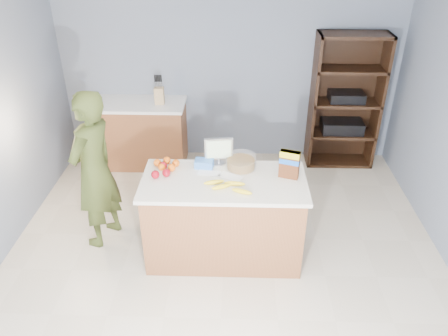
{
  "coord_description": "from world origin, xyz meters",
  "views": [
    {
      "loc": [
        0.11,
        -3.18,
        3.07
      ],
      "look_at": [
        0.0,
        0.35,
        1.0
      ],
      "focal_mm": 35.0,
      "sensor_mm": 36.0,
      "label": 1
    }
  ],
  "objects_px": {
    "shelving_unit": "(344,103)",
    "tv": "(219,150)",
    "counter_peninsula": "(224,221)",
    "cereal_box": "(289,162)",
    "person": "(94,171)"
  },
  "relations": [
    {
      "from": "person",
      "to": "shelving_unit",
      "type": "bearing_deg",
      "value": 142.55
    },
    {
      "from": "counter_peninsula",
      "to": "person",
      "type": "relative_size",
      "value": 0.93
    },
    {
      "from": "counter_peninsula",
      "to": "shelving_unit",
      "type": "relative_size",
      "value": 0.87
    },
    {
      "from": "counter_peninsula",
      "to": "person",
      "type": "distance_m",
      "value": 1.39
    },
    {
      "from": "shelving_unit",
      "to": "tv",
      "type": "height_order",
      "value": "shelving_unit"
    },
    {
      "from": "shelving_unit",
      "to": "tv",
      "type": "xyz_separation_m",
      "value": [
        -1.61,
        -1.75,
        0.19
      ]
    },
    {
      "from": "shelving_unit",
      "to": "cereal_box",
      "type": "relative_size",
      "value": 6.49
    },
    {
      "from": "tv",
      "to": "cereal_box",
      "type": "bearing_deg",
      "value": -19.41
    },
    {
      "from": "person",
      "to": "cereal_box",
      "type": "bearing_deg",
      "value": 105.21
    },
    {
      "from": "person",
      "to": "tv",
      "type": "relative_size",
      "value": 5.95
    },
    {
      "from": "counter_peninsula",
      "to": "tv",
      "type": "bearing_deg",
      "value": 101.17
    },
    {
      "from": "counter_peninsula",
      "to": "tv",
      "type": "distance_m",
      "value": 0.71
    },
    {
      "from": "counter_peninsula",
      "to": "tv",
      "type": "xyz_separation_m",
      "value": [
        -0.06,
        0.3,
        0.64
      ]
    },
    {
      "from": "shelving_unit",
      "to": "person",
      "type": "xyz_separation_m",
      "value": [
        -2.85,
        -1.82,
        -0.02
      ]
    },
    {
      "from": "shelving_unit",
      "to": "person",
      "type": "distance_m",
      "value": 3.39
    }
  ]
}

